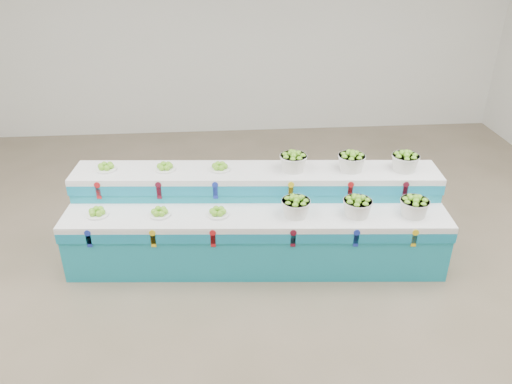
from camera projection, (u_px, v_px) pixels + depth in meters
ground at (259, 297)px, 5.44m from camera, size 10.00×10.00×0.00m
back_wall at (235, 24)px, 8.89m from camera, size 10.00×0.00×10.00m
display_stand at (256, 219)px, 5.90m from camera, size 4.40×1.45×1.02m
plate_lower_left at (97, 212)px, 5.53m from camera, size 0.26×0.26×0.10m
plate_lower_mid at (160, 212)px, 5.53m from camera, size 0.26×0.26×0.10m
plate_lower_right at (218, 212)px, 5.54m from camera, size 0.26×0.26×0.10m
basket_lower_left at (296, 206)px, 5.51m from camera, size 0.34×0.34×0.23m
basket_lower_mid at (357, 206)px, 5.51m from camera, size 0.34×0.34×0.23m
basket_lower_right at (414, 206)px, 5.51m from camera, size 0.34×0.34×0.23m
plate_upper_left at (106, 167)px, 5.86m from camera, size 0.26×0.26×0.10m
plate_upper_mid at (165, 166)px, 5.87m from camera, size 0.26×0.26×0.10m
plate_upper_right at (220, 166)px, 5.87m from camera, size 0.26×0.26×0.10m
basket_upper_left at (293, 161)px, 5.84m from camera, size 0.34×0.34×0.23m
basket_upper_mid at (351, 161)px, 5.84m from camera, size 0.34×0.34×0.23m
basket_upper_right at (405, 161)px, 5.84m from camera, size 0.34×0.34×0.23m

